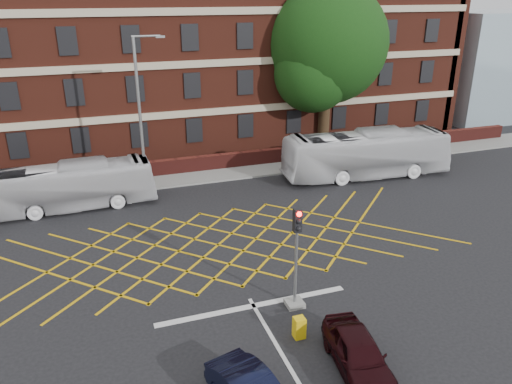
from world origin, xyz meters
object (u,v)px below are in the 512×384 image
object	(u,v)px
utility_cabinet	(299,328)
traffic_light_near	(296,268)
deciduous_tree	(327,52)
street_lamp	(144,143)
car_maroon	(358,353)
bus_left	(68,186)
bus_right	(366,154)

from	to	relation	value
utility_cabinet	traffic_light_near	bearing A→B (deg)	71.42
deciduous_tree	street_lamp	distance (m)	16.45
car_maroon	deciduous_tree	distance (m)	26.73
traffic_light_near	bus_left	bearing A→B (deg)	122.72
deciduous_tree	utility_cabinet	distance (m)	25.38
car_maroon	deciduous_tree	xyz separation A→B (m)	(10.32, 23.70, 6.82)
deciduous_tree	traffic_light_near	size ratio (longest dim) A/B	2.96
bus_right	utility_cabinet	world-z (taller)	bus_right
bus_right	car_maroon	xyz separation A→B (m)	(-9.97, -16.41, -0.92)
traffic_light_near	utility_cabinet	distance (m)	2.39
bus_right	traffic_light_near	xyz separation A→B (m)	(-10.51, -12.35, 0.18)
deciduous_tree	traffic_light_near	distance (m)	23.15
bus_left	car_maroon	bearing A→B (deg)	-153.90
traffic_light_near	street_lamp	bearing A→B (deg)	106.01
car_maroon	utility_cabinet	xyz separation A→B (m)	(-1.17, 2.19, -0.25)
bus_right	car_maroon	size ratio (longest dim) A/B	2.94
bus_left	deciduous_tree	size ratio (longest dim) A/B	0.77
deciduous_tree	car_maroon	bearing A→B (deg)	-113.52
bus_left	bus_right	size ratio (longest dim) A/B	0.86
car_maroon	deciduous_tree	size ratio (longest dim) A/B	0.31
car_maroon	deciduous_tree	world-z (taller)	deciduous_tree
bus_left	traffic_light_near	size ratio (longest dim) A/B	2.28
bus_left	traffic_light_near	xyz separation A→B (m)	(8.50, -13.23, 0.40)
traffic_light_near	bus_right	bearing A→B (deg)	49.60
bus_left	car_maroon	world-z (taller)	bus_left
utility_cabinet	street_lamp	bearing A→B (deg)	102.02
bus_left	bus_right	bearing A→B (deg)	-94.14
bus_left	bus_right	xyz separation A→B (m)	(19.00, -0.88, 0.22)
traffic_light_near	utility_cabinet	bearing A→B (deg)	-108.58
bus_right	car_maroon	bearing A→B (deg)	153.57
bus_left	bus_right	world-z (taller)	bus_right
utility_cabinet	bus_right	bearing A→B (deg)	51.93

